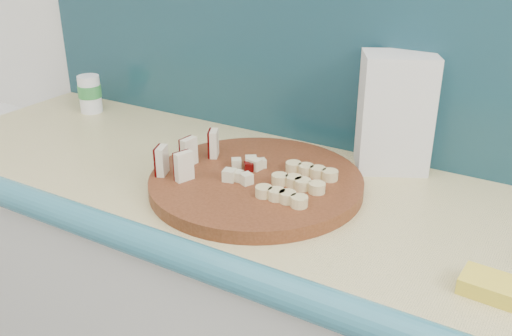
% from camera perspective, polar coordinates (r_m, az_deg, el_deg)
% --- Properties ---
extents(backsplash, '(2.20, 0.02, 0.50)m').
position_cam_1_polar(backsplash, '(1.30, 16.06, 10.76)').
color(backsplash, teal).
rests_on(backsplash, kitchen_counter).
extents(cutting_board, '(0.45, 0.45, 0.03)m').
position_cam_1_polar(cutting_board, '(1.20, 0.00, -1.48)').
color(cutting_board, '#4D2410').
rests_on(cutting_board, kitchen_counter).
extents(apple_wedges, '(0.08, 0.17, 0.06)m').
position_cam_1_polar(apple_wedges, '(1.23, -6.90, 1.30)').
color(apple_wedges, beige).
rests_on(apple_wedges, cutting_board).
extents(apple_chunks, '(0.06, 0.07, 0.02)m').
position_cam_1_polar(apple_chunks, '(1.20, -1.16, -0.10)').
color(apple_chunks, beige).
rests_on(apple_chunks, cutting_board).
extents(banana_slices, '(0.12, 0.17, 0.02)m').
position_cam_1_polar(banana_slices, '(1.15, 4.13, -1.49)').
color(banana_slices, beige).
rests_on(banana_slices, cutting_board).
extents(flour_bag, '(0.19, 0.17, 0.26)m').
position_cam_1_polar(flour_bag, '(1.29, 13.73, 5.38)').
color(flour_bag, silver).
rests_on(flour_bag, kitchen_counter).
extents(canister, '(0.07, 0.07, 0.11)m').
position_cam_1_polar(canister, '(1.72, -16.28, 7.20)').
color(canister, white).
rests_on(canister, kitchen_counter).
extents(sponge, '(0.09, 0.07, 0.03)m').
position_cam_1_polar(sponge, '(0.96, 22.43, -10.88)').
color(sponge, yellow).
rests_on(sponge, kitchen_counter).
extents(banana_peel, '(0.24, 0.21, 0.01)m').
position_cam_1_polar(banana_peel, '(1.25, 3.11, -0.99)').
color(banana_peel, gold).
rests_on(banana_peel, kitchen_counter).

